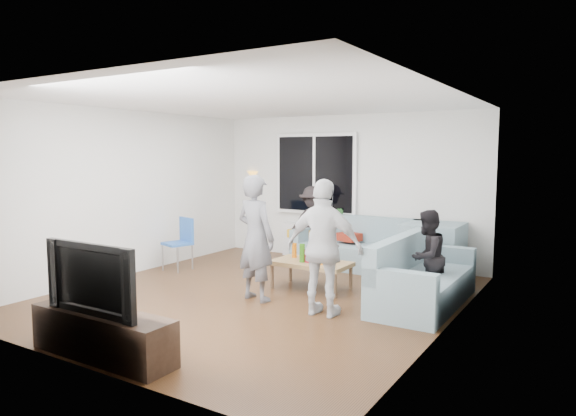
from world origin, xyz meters
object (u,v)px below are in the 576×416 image
Objects in this scene: sofa_back_section at (361,244)px; television at (100,277)px; spectator_back at (313,225)px; player_right at (324,248)px; player_left at (256,238)px; spectator_right at (427,257)px; coffee_table at (311,275)px; floor_lamp at (255,211)px; sofa_right_section at (424,272)px; side_chair at (177,244)px; tv_console at (103,334)px.

sofa_back_section is 1.98× the size of television.
player_right is at bearing -75.19° from spectator_back.
spectator_right is at bearing -141.77° from player_left.
floor_lamp is at bearing 139.16° from coffee_table.
side_chair is at bearing 92.46° from sofa_right_section.
side_chair is at bearing -90.00° from floor_lamp.
side_chair is 0.55× the size of floor_lamp.
player_right is (1.07, -0.12, -0.01)m from player_left.
spectator_right is at bearing 58.55° from television.
spectator_back reaches higher than tv_console.
sofa_back_section is 2.13m from sofa_right_section.
sofa_back_section is at bearing 50.04° from side_chair.
side_chair is 0.52× the size of player_left.
coffee_table is at bearing -78.42° from spectator_back.
player_left is at bearing -54.65° from floor_lamp.
player_left is at bearing 87.16° from television.
coffee_table is at bearing 19.05° from side_chair.
side_chair is 0.54× the size of tv_console.
spectator_right is at bearing -130.99° from player_right.
spectator_right is (1.51, -1.40, 0.18)m from sofa_back_section.
spectator_right is (1.59, 0.18, 0.40)m from coffee_table.
side_chair is at bearing 122.91° from television.
television reaches higher than sofa_right_section.
sofa_back_section is 2.07m from spectator_right.
sofa_right_section is at bearing -26.83° from floor_lamp.
coffee_table is at bearing 92.97° from sofa_right_section.
spectator_right reaches higher than side_chair.
player_left is at bearing -112.55° from coffee_table.
floor_lamp is at bearing 110.62° from tv_console.
sofa_right_section is at bearing -48.46° from spectator_back.
sofa_back_section is 2.09× the size of coffee_table.
side_chair is 0.74× the size of television.
player_left is at bearing 115.65° from sofa_right_section.
television reaches higher than sofa_back_section.
sofa_right_section is 4.57m from floor_lamp.
tv_console reaches higher than coffee_table.
television is (2.01, -3.10, 0.34)m from side_chair.
sofa_right_section is 3.88m from tv_console.
spectator_back reaches higher than coffee_table.
player_right is at bearing -23.50° from spectator_right.
floor_lamp is 3.67m from player_left.
side_chair is 3.33m from player_right.
player_right reaches higher than sofa_back_section.
tv_console is at bearing 147.82° from sofa_right_section.
floor_lamp reaches higher than sofa_right_section.
sofa_back_section is 4.81m from tv_console.
sofa_back_section is 2.64m from floor_lamp.
tv_console is (-0.12, -2.34, -0.60)m from player_left.
spectator_right is at bearing -42.71° from sofa_back_section.
coffee_table is 1.88m from spectator_back.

